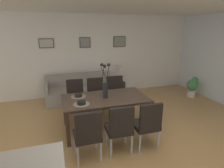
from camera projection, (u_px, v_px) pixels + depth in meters
ground_plane at (121, 148)px, 3.48m from camera, size 9.00×9.00×0.00m
back_wall_panel at (88, 56)px, 6.08m from camera, size 9.00×0.10×2.60m
dining_table at (105, 101)px, 3.99m from camera, size 1.80×0.98×0.74m
dining_chair_near_left at (88, 133)px, 3.04m from camera, size 0.44×0.44×0.92m
dining_chair_near_right at (76, 96)px, 4.70m from camera, size 0.46×0.46×0.92m
dining_chair_far_left at (120, 127)px, 3.24m from camera, size 0.46×0.46×0.92m
dining_chair_far_right at (96, 94)px, 4.83m from camera, size 0.46×0.46×0.92m
dining_chair_mid_left at (147, 123)px, 3.37m from camera, size 0.44×0.44×0.92m
dining_chair_mid_right at (116, 92)px, 5.03m from camera, size 0.44×0.44×0.92m
centerpiece_vase at (105, 85)px, 3.88m from camera, size 0.21×0.23×0.73m
placemat_near_left at (81, 104)px, 3.61m from camera, size 0.32×0.32×0.01m
bowl_near_left at (81, 102)px, 3.60m from camera, size 0.17×0.17×0.07m
placemat_near_right at (79, 97)px, 4.01m from camera, size 0.32×0.32×0.01m
bowl_near_right at (78, 95)px, 4.00m from camera, size 0.17×0.17×0.07m
sofa at (80, 91)px, 5.76m from camera, size 2.06×0.84×0.80m
side_table at (118, 89)px, 6.06m from camera, size 0.36×0.36×0.52m
table_lamp at (118, 70)px, 5.88m from camera, size 0.22×0.22×0.51m
framed_picture_left at (46, 43)px, 5.54m from camera, size 0.44×0.03×0.29m
framed_picture_center at (85, 42)px, 5.86m from camera, size 0.34×0.03×0.33m
framed_picture_right at (120, 42)px, 6.19m from camera, size 0.42×0.03×0.35m
potted_plant at (192, 86)px, 6.01m from camera, size 0.36×0.36×0.67m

